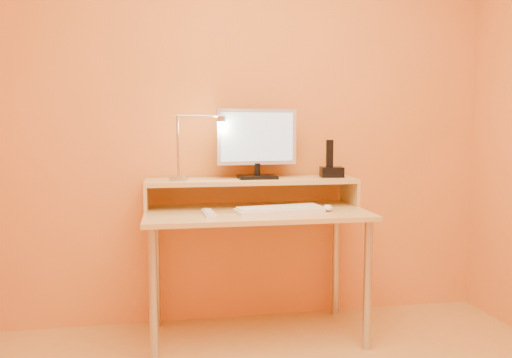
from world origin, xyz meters
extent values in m
cube|color=#F28541|center=(0.00, 1.50, 1.25)|extent=(3.00, 0.04, 2.50)
cylinder|color=#B0B0B6|center=(-0.55, 0.93, 0.35)|extent=(0.04, 0.04, 0.69)
cylinder|color=#B0B0B6|center=(0.55, 0.93, 0.35)|extent=(0.04, 0.04, 0.69)
cylinder|color=#B0B0B6|center=(-0.55, 1.43, 0.35)|extent=(0.04, 0.04, 0.69)
cylinder|color=#B0B0B6|center=(0.55, 1.43, 0.35)|extent=(0.04, 0.04, 0.69)
cube|color=tan|center=(0.00, 1.18, 0.71)|extent=(1.20, 0.60, 0.02)
cube|color=tan|center=(-0.59, 1.33, 0.79)|extent=(0.02, 0.30, 0.14)
cube|color=tan|center=(0.59, 1.33, 0.79)|extent=(0.02, 0.30, 0.14)
cube|color=tan|center=(0.00, 1.33, 0.87)|extent=(1.20, 0.30, 0.02)
cube|color=black|center=(0.03, 1.33, 0.89)|extent=(0.22, 0.16, 0.02)
cylinder|color=black|center=(0.03, 1.33, 0.93)|extent=(0.04, 0.04, 0.07)
cube|color=#B5B5BF|center=(0.03, 1.34, 1.12)|extent=(0.47, 0.08, 0.32)
cube|color=black|center=(0.03, 1.36, 1.12)|extent=(0.42, 0.05, 0.27)
cube|color=#A9DAF9|center=(0.03, 1.32, 1.12)|extent=(0.42, 0.04, 0.27)
cylinder|color=#B0B0B6|center=(-0.41, 1.30, 0.89)|extent=(0.10, 0.10, 0.02)
cylinder|color=#B0B0B6|center=(-0.41, 1.30, 1.07)|extent=(0.01, 0.01, 0.33)
cylinder|color=#B0B0B6|center=(-0.29, 1.30, 1.24)|extent=(0.24, 0.01, 0.01)
cylinder|color=#B0B0B6|center=(-0.17, 1.30, 1.22)|extent=(0.04, 0.04, 0.03)
cylinder|color=#FFEAC6|center=(-0.17, 1.30, 1.20)|extent=(0.03, 0.03, 0.00)
cube|color=black|center=(0.48, 1.33, 0.91)|extent=(0.14, 0.12, 0.06)
cube|color=black|center=(0.46, 1.33, 1.02)|extent=(0.04, 0.03, 0.16)
cube|color=#1B27F5|center=(0.52, 1.28, 0.91)|extent=(0.01, 0.00, 0.04)
cube|color=silver|center=(0.11, 1.10, 0.73)|extent=(0.49, 0.22, 0.02)
ellipsoid|color=white|center=(0.38, 1.11, 0.74)|extent=(0.08, 0.11, 0.03)
cube|color=silver|center=(-0.27, 1.08, 0.73)|extent=(0.06, 0.20, 0.02)
camera|label=1|loc=(-0.46, -1.43, 1.17)|focal=34.44mm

